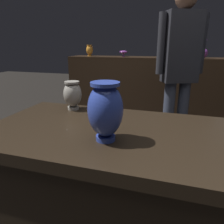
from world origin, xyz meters
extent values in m
cube|color=black|center=(0.00, 0.00, 0.38)|extent=(1.10, 0.59, 0.75)
cube|color=black|center=(0.00, 0.00, 0.78)|extent=(1.20, 0.64, 0.05)
cube|color=black|center=(0.00, 2.20, 0.47)|extent=(2.60, 0.40, 0.95)
cube|color=black|center=(0.00, 2.20, 0.97)|extent=(2.60, 0.40, 0.04)
cylinder|color=#2D429E|center=(-0.02, -0.11, 0.81)|extent=(0.08, 0.08, 0.02)
ellipsoid|color=#2D429E|center=(-0.02, -0.11, 0.92)|extent=(0.14, 0.14, 0.21)
cylinder|color=#2D429E|center=(-0.02, -0.11, 1.02)|extent=(0.11, 0.11, 0.01)
cylinder|color=gray|center=(-0.33, 0.23, 0.81)|extent=(0.06, 0.06, 0.02)
ellipsoid|color=gray|center=(-0.33, 0.23, 0.89)|extent=(0.10, 0.10, 0.15)
cylinder|color=gray|center=(-0.33, 0.23, 0.96)|extent=(0.08, 0.08, 0.01)
cylinder|color=#7A388E|center=(-0.52, 2.19, 0.99)|extent=(0.04, 0.04, 0.01)
cylinder|color=#7A388E|center=(-0.52, 2.19, 1.02)|extent=(0.02, 0.02, 0.03)
ellipsoid|color=#7A388E|center=(-0.52, 2.19, 1.05)|extent=(0.11, 0.11, 0.04)
sphere|color=#7A388E|center=(0.52, 2.16, 1.05)|extent=(0.12, 0.12, 0.12)
cylinder|color=#7A388E|center=(0.52, 2.16, 1.16)|extent=(0.03, 0.03, 0.11)
torus|color=#7A388E|center=(0.52, 2.16, 1.21)|extent=(0.07, 0.07, 0.01)
cylinder|color=orange|center=(-1.04, 2.20, 1.00)|extent=(0.06, 0.06, 0.02)
ellipsoid|color=orange|center=(-1.04, 2.20, 1.08)|extent=(0.10, 0.10, 0.14)
cylinder|color=orange|center=(-1.04, 2.20, 1.15)|extent=(0.08, 0.08, 0.01)
cylinder|color=#333847|center=(0.32, 1.37, 0.40)|extent=(0.11, 0.11, 0.81)
cylinder|color=#333847|center=(0.18, 1.31, 0.40)|extent=(0.11, 0.11, 0.81)
cube|color=#232328|center=(0.25, 1.34, 1.13)|extent=(0.37, 0.30, 0.64)
cylinder|color=#232328|center=(0.43, 1.42, 1.16)|extent=(0.07, 0.07, 0.54)
cylinder|color=#232328|center=(0.07, 1.25, 1.16)|extent=(0.07, 0.07, 0.54)
camera|label=1|loc=(0.23, -0.84, 1.16)|focal=34.19mm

